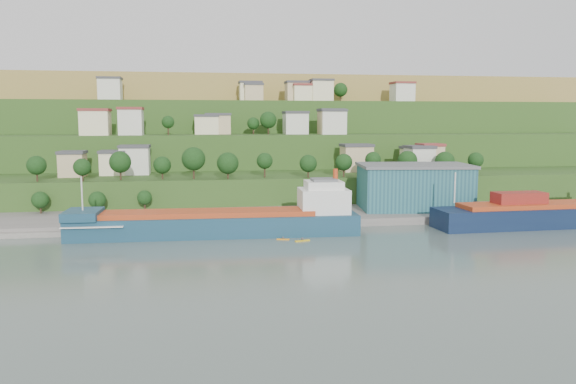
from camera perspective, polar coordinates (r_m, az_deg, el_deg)
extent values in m
plane|color=#4C5D56|center=(126.67, 0.06, -5.06)|extent=(500.00, 500.00, 0.00)
cube|color=slate|center=(157.64, 5.65, -2.65)|extent=(220.00, 26.00, 4.00)
cube|color=slate|center=(150.98, -22.49, -3.62)|extent=(40.00, 18.00, 2.40)
cube|color=#284719|center=(181.30, -2.72, -1.33)|extent=(260.00, 32.00, 20.00)
cube|color=#284719|center=(210.86, -3.61, -0.13)|extent=(280.00, 32.00, 44.00)
cube|color=#284719|center=(240.54, -4.28, 0.78)|extent=(300.00, 32.00, 70.00)
cube|color=olive|center=(313.99, -5.40, 2.28)|extent=(360.00, 120.00, 96.00)
cube|color=#CCB084|center=(184.24, -21.03, 2.56)|extent=(7.23, 8.03, 7.00)
cube|color=#3F3F44|center=(183.99, -21.08, 3.79)|extent=(7.83, 8.63, 0.90)
cube|color=beige|center=(185.77, -17.31, 2.73)|extent=(7.70, 7.61, 6.90)
cube|color=#3F3F44|center=(185.53, -17.36, 3.93)|extent=(8.30, 8.21, 0.90)
cube|color=silver|center=(185.52, -15.28, 3.05)|extent=(9.00, 7.45, 8.50)
cube|color=#3F3F44|center=(185.26, -15.33, 4.50)|extent=(9.60, 8.05, 0.90)
cube|color=#CCB084|center=(191.22, 6.97, 3.35)|extent=(9.62, 8.12, 8.38)
cube|color=#3F3F44|center=(190.97, 6.99, 4.74)|extent=(10.22, 8.72, 0.90)
cube|color=silver|center=(186.88, 13.18, 3.09)|extent=(7.73, 8.35, 8.19)
cube|color=#3F3F44|center=(186.62, 13.22, 4.48)|extent=(8.33, 8.95, 0.90)
cube|color=beige|center=(198.52, 12.64, 3.23)|extent=(7.18, 8.35, 7.39)
cube|color=#3F3F44|center=(198.28, 12.67, 4.42)|extent=(7.78, 8.95, 0.90)
cube|color=#CCB084|center=(192.68, 14.22, 3.25)|extent=(7.09, 7.53, 8.68)
cube|color=maroon|center=(192.43, 14.26, 4.68)|extent=(7.69, 8.13, 0.90)
cube|color=beige|center=(205.99, -18.98, 6.62)|extent=(9.58, 8.41, 8.32)
cube|color=maroon|center=(206.02, -19.03, 7.90)|extent=(10.18, 9.01, 0.90)
cube|color=silver|center=(206.13, -15.66, 6.82)|extent=(8.04, 8.36, 8.87)
cube|color=maroon|center=(206.18, -15.70, 8.18)|extent=(8.64, 8.96, 0.90)
cube|color=beige|center=(212.33, -8.28, 6.69)|extent=(8.65, 7.16, 6.46)
cube|color=#3F3F44|center=(212.34, -8.30, 7.69)|extent=(9.25, 7.76, 0.90)
cube|color=#CCB084|center=(212.92, -7.12, 6.78)|extent=(9.10, 7.36, 6.96)
cube|color=#3F3F44|center=(212.93, -7.14, 7.84)|extent=(9.70, 7.96, 0.90)
cube|color=silver|center=(212.83, 0.76, 6.93)|extent=(8.49, 8.92, 7.70)
cube|color=#3F3F44|center=(212.85, 0.77, 8.09)|extent=(9.09, 9.52, 0.90)
cube|color=#CCB084|center=(211.38, 4.37, 7.04)|extent=(8.59, 8.31, 8.65)
cube|color=#3F3F44|center=(211.42, 4.38, 8.33)|extent=(9.19, 8.91, 0.90)
cube|color=silver|center=(210.58, 4.53, 7.01)|extent=(9.11, 8.01, 8.42)
cube|color=#3F3F44|center=(210.61, 4.54, 8.27)|extent=(9.71, 8.61, 0.90)
cube|color=silver|center=(244.44, -17.62, 9.82)|extent=(8.88, 8.08, 8.85)
cube|color=#3F3F44|center=(244.74, -17.67, 10.96)|extent=(9.48, 8.68, 0.90)
cube|color=beige|center=(245.15, -3.85, 10.02)|extent=(9.25, 8.23, 7.92)
cube|color=#3F3F44|center=(245.40, -3.86, 11.05)|extent=(9.85, 8.83, 0.90)
cube|color=#CCB084|center=(242.24, -3.54, 9.94)|extent=(7.65, 7.73, 6.90)
cube|color=#3F3F44|center=(242.45, -3.54, 10.86)|extent=(8.25, 8.33, 0.90)
cube|color=#CCB084|center=(242.08, 0.91, 10.06)|extent=(9.22, 8.30, 7.83)
cube|color=#3F3F44|center=(242.34, 0.91, 11.09)|extent=(9.82, 8.90, 0.90)
cube|color=beige|center=(239.72, 1.59, 9.93)|extent=(9.04, 8.06, 6.52)
cube|color=maroon|center=(239.93, 1.59, 10.82)|extent=(9.64, 8.66, 0.90)
cube|color=beige|center=(240.76, 3.39, 10.15)|extent=(8.82, 8.62, 8.50)
cube|color=#3F3F44|center=(241.05, 3.40, 11.26)|extent=(9.42, 9.22, 0.90)
cube|color=silver|center=(255.55, 11.53, 9.80)|extent=(8.77, 8.70, 8.07)
cube|color=maroon|center=(255.80, 11.56, 10.80)|extent=(9.37, 9.30, 0.90)
cylinder|color=#382619|center=(172.64, -24.13, 1.49)|extent=(0.50, 0.50, 3.17)
sphere|color=black|center=(172.40, -24.18, 2.50)|extent=(5.35, 5.35, 5.35)
cylinder|color=#382619|center=(168.68, -20.15, 1.48)|extent=(0.50, 0.50, 2.72)
sphere|color=black|center=(168.45, -20.19, 2.39)|extent=(4.88, 4.88, 4.88)
cylinder|color=#382619|center=(168.94, -16.65, 1.76)|extent=(0.50, 0.50, 3.51)
sphere|color=black|center=(168.67, -16.69, 2.94)|extent=(6.22, 6.22, 6.22)
cylinder|color=#382619|center=(168.04, -12.64, 1.74)|extent=(0.50, 0.50, 2.80)
sphere|color=black|center=(167.80, -12.66, 2.69)|extent=(5.09, 5.09, 5.09)
cylinder|color=#382619|center=(167.46, -9.55, 2.01)|extent=(0.50, 0.50, 4.03)
sphere|color=black|center=(167.15, -9.58, 3.35)|extent=(6.91, 6.91, 6.91)
cylinder|color=#382619|center=(166.68, -6.12, 1.84)|extent=(0.50, 0.50, 2.85)
sphere|color=black|center=(166.41, -6.14, 2.93)|extent=(6.39, 6.39, 6.39)
cylinder|color=#382619|center=(169.67, -2.38, 2.11)|extent=(0.50, 0.50, 3.69)
sphere|color=black|center=(169.42, -2.39, 3.19)|extent=(4.87, 4.87, 4.87)
cylinder|color=#382619|center=(168.83, 2.06, 1.95)|extent=(0.50, 0.50, 2.86)
sphere|color=black|center=(168.59, 2.07, 2.92)|extent=(5.25, 5.25, 5.25)
cylinder|color=#382619|center=(171.59, 5.68, 2.04)|extent=(0.50, 0.50, 3.11)
sphere|color=black|center=(171.35, 5.70, 3.03)|extent=(5.16, 5.16, 5.16)
cylinder|color=#382619|center=(174.06, 8.60, 2.20)|extent=(0.50, 0.50, 3.88)
sphere|color=black|center=(173.81, 8.63, 3.27)|extent=(4.83, 4.83, 4.83)
cylinder|color=#382619|center=(180.65, 12.02, 2.15)|extent=(0.50, 0.50, 2.89)
sphere|color=black|center=(180.41, 12.04, 3.14)|extent=(6.19, 6.19, 6.19)
cylinder|color=#382619|center=(182.28, 15.61, 2.06)|extent=(0.50, 0.50, 2.75)
sphere|color=black|center=(182.04, 15.64, 3.02)|extent=(6.12, 6.12, 6.12)
cylinder|color=#382619|center=(185.82, 18.49, 2.16)|extent=(0.50, 0.50, 3.47)
sphere|color=black|center=(185.59, 18.53, 3.10)|extent=(4.85, 4.85, 4.85)
cylinder|color=#382619|center=(211.04, -3.54, 6.25)|extent=(0.50, 0.50, 2.77)
sphere|color=black|center=(211.01, -3.54, 6.97)|extent=(4.56, 4.56, 4.56)
cylinder|color=#382619|center=(204.68, -12.07, 6.16)|extent=(0.50, 0.50, 3.36)
sphere|color=black|center=(204.65, -12.09, 6.97)|extent=(4.43, 4.43, 4.43)
cylinder|color=#382619|center=(253.55, 5.35, 9.47)|extent=(0.50, 0.50, 4.01)
sphere|color=black|center=(253.72, 5.36, 10.31)|extent=(6.13, 6.13, 6.13)
cylinder|color=#382619|center=(209.80, -2.02, 6.37)|extent=(0.50, 0.50, 3.62)
sphere|color=black|center=(209.77, -2.02, 7.33)|extent=(6.21, 6.21, 6.21)
cube|color=#143A4B|center=(134.33, -7.36, -3.78)|extent=(68.05, 12.88, 6.77)
cube|color=#AB3A16|center=(133.60, -8.21, -2.13)|extent=(50.57, 10.37, 1.16)
cube|color=#143A4B|center=(136.14, -20.12, -2.16)|extent=(8.09, 10.89, 1.94)
cube|color=silver|center=(136.47, 3.63, -0.88)|extent=(11.93, 10.06, 5.81)
cube|color=silver|center=(135.98, 3.65, 0.73)|extent=(8.96, 8.02, 1.94)
cube|color=#595B5E|center=(135.84, 3.65, 1.26)|extent=(5.99, 5.99, 0.58)
cylinder|color=#AB3A16|center=(136.39, 4.84, 1.76)|extent=(1.20, 1.20, 2.90)
cylinder|color=silver|center=(135.47, -20.20, -0.14)|extent=(0.36, 0.36, 7.74)
cube|color=silver|center=(135.95, -18.88, -3.03)|extent=(13.90, 11.38, 0.24)
cube|color=#0B1533|center=(161.45, 25.64, -2.59)|extent=(65.92, 12.67, 7.22)
cube|color=#AB3A16|center=(159.62, 25.07, -1.16)|extent=(48.37, 10.24, 1.09)
cylinder|color=silver|center=(145.96, 16.59, 0.41)|extent=(0.36, 0.36, 7.66)
cube|color=maroon|center=(154.64, 22.42, -0.53)|extent=(13.27, 5.82, 2.85)
cube|color=#1C4755|center=(164.01, 12.67, 0.41)|extent=(31.91, 21.41, 12.00)
cube|color=#595B5E|center=(163.39, 12.74, 2.64)|extent=(33.02, 22.52, 0.80)
cube|color=white|center=(146.88, -20.63, -2.75)|extent=(6.90, 4.88, 2.97)
cube|color=silver|center=(146.58, -19.27, -3.12)|extent=(4.83, 3.45, 0.91)
cube|color=orange|center=(128.69, -0.50, -4.82)|extent=(2.96, 1.22, 0.22)
sphere|color=#3F3F44|center=(128.61, -0.50, -4.66)|extent=(0.51, 0.51, 0.51)
cube|color=gold|center=(127.14, 1.48, -4.96)|extent=(3.59, 1.49, 0.27)
sphere|color=#3F3F44|center=(127.05, 1.48, -4.76)|extent=(0.62, 0.62, 0.62)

